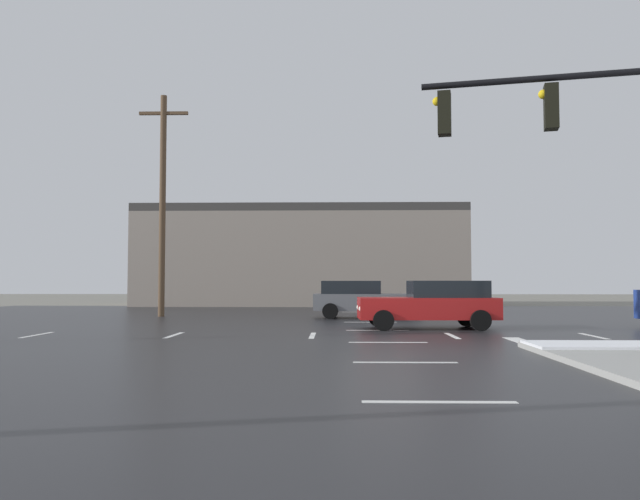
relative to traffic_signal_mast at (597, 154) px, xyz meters
The scene contains 9 objects.
ground_plane 7.82m from the traffic_signal_mast, 128.01° to the left, with size 120.00×120.00×0.00m, color slate.
road_asphalt 7.81m from the traffic_signal_mast, 128.01° to the left, with size 44.00×44.00×0.02m, color #232326.
snow_strip_curbside 4.32m from the traffic_signal_mast, 51.55° to the left, with size 4.00×1.60×0.06m, color white.
lane_markings 6.34m from the traffic_signal_mast, 126.79° to the left, with size 36.15×36.15×0.01m.
traffic_signal_mast is the anchor object (origin of this frame).
strip_building_background 30.29m from the traffic_signal_mast, 104.61° to the left, with size 20.88×8.00×6.39m.
sedan_red 8.88m from the traffic_signal_mast, 105.54° to the left, with size 4.58×2.12×1.58m.
sedan_grey 15.03m from the traffic_signal_mast, 106.83° to the left, with size 4.57×2.10×1.58m.
utility_pole_far 19.87m from the traffic_signal_mast, 131.36° to the left, with size 2.20×0.28×9.93m.
Camera 1 is at (-1.34, -18.29, 1.58)m, focal length 35.63 mm.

